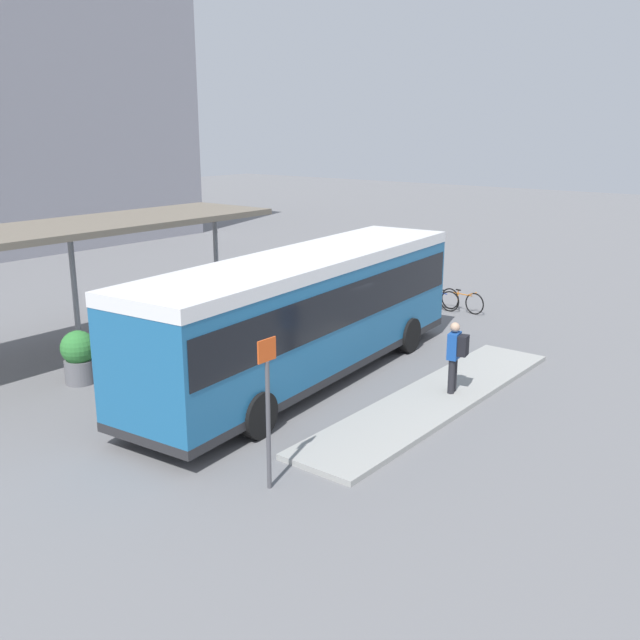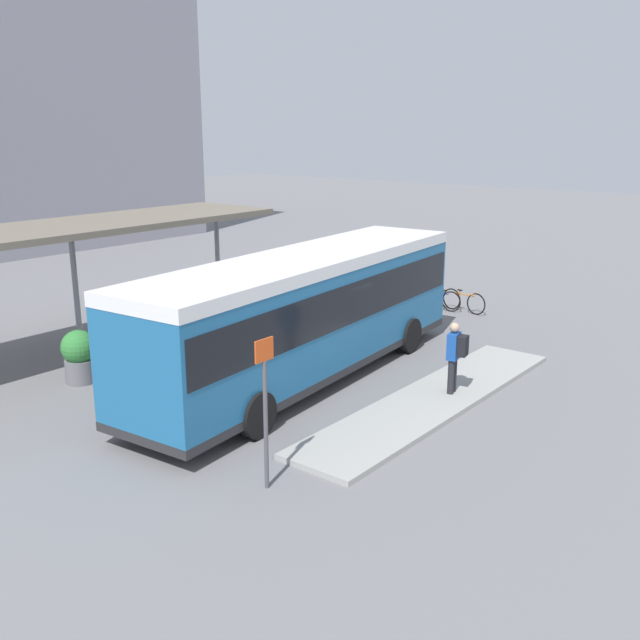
# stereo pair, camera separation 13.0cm
# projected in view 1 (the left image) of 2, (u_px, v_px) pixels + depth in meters

# --- Properties ---
(ground_plane) EXTENTS (120.00, 120.00, 0.00)m
(ground_plane) POSITION_uv_depth(u_px,v_px,m) (306.00, 379.00, 18.37)
(ground_plane) COLOR slate
(curb_island) EXTENTS (9.22, 1.80, 0.12)m
(curb_island) POSITION_uv_depth(u_px,v_px,m) (434.00, 399.00, 16.84)
(curb_island) COLOR #9E9E99
(curb_island) RESTS_ON ground_plane
(city_bus) EXTENTS (11.53, 3.51, 3.24)m
(city_bus) POSITION_uv_depth(u_px,v_px,m) (306.00, 308.00, 17.89)
(city_bus) COLOR #1E6093
(city_bus) RESTS_ON ground_plane
(pedestrian_waiting) EXTENTS (0.46, 0.50, 1.73)m
(pedestrian_waiting) POSITION_uv_depth(u_px,v_px,m) (456.00, 353.00, 16.86)
(pedestrian_waiting) COLOR #232328
(pedestrian_waiting) RESTS_ON curb_island
(bicycle_orange) EXTENTS (0.48, 1.79, 0.78)m
(bicycle_orange) POSITION_uv_depth(u_px,v_px,m) (462.00, 301.00, 24.98)
(bicycle_orange) COLOR black
(bicycle_orange) RESTS_ON ground_plane
(bicycle_blue) EXTENTS (0.48, 1.74, 0.75)m
(bicycle_blue) POSITION_uv_depth(u_px,v_px,m) (437.00, 299.00, 25.31)
(bicycle_blue) COLOR black
(bicycle_blue) RESTS_ON ground_plane
(bicycle_green) EXTENTS (0.48, 1.57, 0.68)m
(bicycle_green) POSITION_uv_depth(u_px,v_px,m) (418.00, 296.00, 25.95)
(bicycle_green) COLOR black
(bicycle_green) RESTS_ON ground_plane
(station_shelter) EXTENTS (12.96, 3.45, 3.67)m
(station_shelter) POSITION_uv_depth(u_px,v_px,m) (69.00, 230.00, 19.77)
(station_shelter) COLOR #706656
(station_shelter) RESTS_ON ground_plane
(potted_planter_near_shelter) EXTENTS (0.87, 0.87, 1.37)m
(potted_planter_near_shelter) POSITION_uv_depth(u_px,v_px,m) (79.00, 356.00, 17.93)
(potted_planter_near_shelter) COLOR slate
(potted_planter_near_shelter) RESTS_ON ground_plane
(platform_sign) EXTENTS (0.44, 0.08, 2.80)m
(platform_sign) POSITION_uv_depth(u_px,v_px,m) (268.00, 407.00, 12.42)
(platform_sign) COLOR #4C4C51
(platform_sign) RESTS_ON ground_plane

